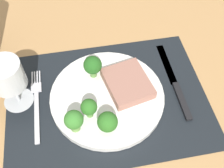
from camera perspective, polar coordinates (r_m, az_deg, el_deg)
ground_plane at (r=63.21cm, az=-1.00°, el=-3.97°), size 140.00×110.00×3.00cm
placemat at (r=61.81cm, az=-1.02°, el=-3.16°), size 45.60×33.25×0.30cm
plate at (r=61.01cm, az=-1.04°, el=-2.68°), size 25.77×25.77×1.60cm
steak at (r=60.82cm, az=3.31°, el=0.16°), size 11.22×12.58×2.29cm
broccoli_front_edge at (r=60.88cm, az=-4.14°, el=3.94°), size 4.24×4.24×5.88cm
broccoli_center at (r=55.21cm, az=-4.92°, el=-5.00°), size 3.49×3.49×4.98cm
broccoli_near_steak at (r=53.69cm, az=-8.11°, el=-7.68°), size 3.92×3.92×5.66cm
broccoli_near_fork at (r=53.47cm, az=-0.95°, el=-8.10°), size 4.20×4.20×5.16cm
fork at (r=63.04cm, az=-15.74°, el=-3.98°), size 2.40×19.20×0.50cm
knife at (r=65.15cm, az=13.40°, el=-0.27°), size 1.80×23.00×0.80cm
wine_glass at (r=58.60cm, az=-21.37°, el=1.27°), size 7.23×7.23×12.63cm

